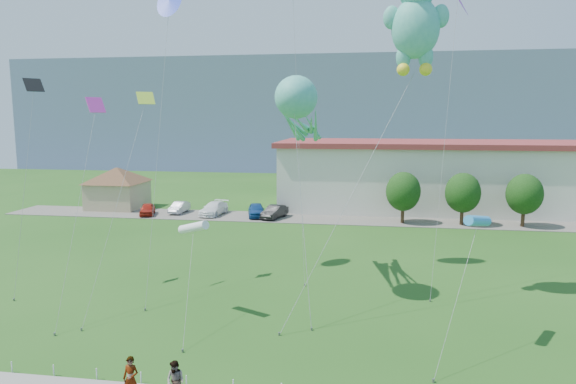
{
  "coord_description": "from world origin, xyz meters",
  "views": [
    {
      "loc": [
        6.22,
        -20.31,
        11.09
      ],
      "look_at": [
        1.82,
        8.0,
        6.91
      ],
      "focal_mm": 32.0,
      "sensor_mm": 36.0,
      "label": 1
    }
  ],
  "objects": [
    {
      "name": "parked_car_white",
      "position": [
        -11.0,
        35.29,
        0.78
      ],
      "size": [
        2.58,
        5.17,
        1.44
      ],
      "primitive_type": "imported",
      "rotation": [
        0.0,
        0.0,
        -0.12
      ],
      "color": "white",
      "rests_on": "parking_strip"
    },
    {
      "name": "pedestrian_left",
      "position": [
        -2.74,
        -2.71,
        0.98
      ],
      "size": [
        0.66,
        0.46,
        1.76
      ],
      "primitive_type": "imported",
      "rotation": [
        0.0,
        0.0,
        -0.06
      ],
      "color": "gray",
      "rests_on": "sidewalk"
    },
    {
      "name": "small_kite_yellow",
      "position": [
        -8.44,
        11.25,
        10.78
      ],
      "size": [
        1.29,
        9.85,
        12.79
      ],
      "color": "#9CC62E",
      "rests_on": "ground"
    },
    {
      "name": "small_kite_cyan",
      "position": [
        11.57,
        5.21,
        6.07
      ],
      "size": [
        2.71,
        5.78,
        6.55
      ],
      "color": "#2E91D1",
      "rests_on": "ground"
    },
    {
      "name": "small_kite_white",
      "position": [
        -3.3,
        6.54,
        4.97
      ],
      "size": [
        1.32,
        6.04,
        5.44
      ],
      "color": "white",
      "rests_on": "ground"
    },
    {
      "name": "small_kite_pink",
      "position": [
        -10.69,
        9.36,
        10.41
      ],
      "size": [
        2.13,
        8.53,
        12.3
      ],
      "color": "#FC38BB",
      "rests_on": "ground"
    },
    {
      "name": "tree_far",
      "position": [
        22.0,
        34.0,
        3.39
      ],
      "size": [
        3.6,
        3.6,
        5.47
      ],
      "color": "#3F2B19",
      "rests_on": "ground"
    },
    {
      "name": "parking_strip",
      "position": [
        0.0,
        35.0,
        0.03
      ],
      "size": [
        70.0,
        6.0,
        0.06
      ],
      "primitive_type": "cube",
      "color": "#59544C",
      "rests_on": "ground"
    },
    {
      "name": "pedestrian_right",
      "position": [
        -0.98,
        -2.53,
        0.91
      ],
      "size": [
        0.94,
        0.82,
        1.62
      ],
      "primitive_type": "imported",
      "rotation": [
        0.0,
        0.0,
        -0.31
      ],
      "color": "gray",
      "rests_on": "sidewalk"
    },
    {
      "name": "parked_car_blue",
      "position": [
        -5.96,
        34.93,
        0.81
      ],
      "size": [
        2.8,
        4.68,
        1.49
      ],
      "primitive_type": "imported",
      "rotation": [
        0.0,
        0.0,
        0.25
      ],
      "color": "navy",
      "rests_on": "parking_strip"
    },
    {
      "name": "warehouse",
      "position": [
        26.0,
        44.0,
        4.12
      ],
      "size": [
        61.0,
        15.0,
        8.2
      ],
      "color": "beige",
      "rests_on": "ground"
    },
    {
      "name": "tree_near",
      "position": [
        10.0,
        34.0,
        3.39
      ],
      "size": [
        3.6,
        3.6,
        5.47
      ],
      "color": "#3F2B19",
      "rests_on": "ground"
    },
    {
      "name": "tree_mid",
      "position": [
        16.0,
        34.0,
        3.39
      ],
      "size": [
        3.6,
        3.6,
        5.47
      ],
      "color": "#3F2B19",
      "rests_on": "ground"
    },
    {
      "name": "parked_car_red",
      "position": [
        -18.46,
        34.05,
        0.71
      ],
      "size": [
        2.63,
        4.08,
        1.29
      ],
      "primitive_type": "imported",
      "rotation": [
        0.0,
        0.0,
        0.31
      ],
      "color": "#AE2215",
      "rests_on": "parking_strip"
    },
    {
      "name": "teddy_bear_kite",
      "position": [
        8.89,
        12.23,
        16.82
      ],
      "size": [
        8.93,
        9.23,
        19.73
      ],
      "color": "teal",
      "rests_on": "ground"
    },
    {
      "name": "parked_car_black",
      "position": [
        -3.8,
        34.48,
        0.76
      ],
      "size": [
        2.6,
        4.49,
        1.4
      ],
      "primitive_type": "imported",
      "rotation": [
        0.0,
        0.0,
        -0.28
      ],
      "color": "black",
      "rests_on": "parking_strip"
    },
    {
      "name": "pavilion",
      "position": [
        -24.0,
        38.0,
        3.02
      ],
      "size": [
        9.2,
        9.2,
        5.0
      ],
      "color": "tan",
      "rests_on": "ground"
    },
    {
      "name": "small_kite_black",
      "position": [
        -15.01,
        9.82,
        11.58
      ],
      "size": [
        1.29,
        4.2,
        13.57
      ],
      "color": "black",
      "rests_on": "ground"
    },
    {
      "name": "parked_car_silver",
      "position": [
        -15.35,
        35.85,
        0.69
      ],
      "size": [
        1.48,
        3.89,
        1.26
      ],
      "primitive_type": "imported",
      "rotation": [
        0.0,
        0.0,
        -0.04
      ],
      "color": "#ACABB2",
      "rests_on": "parking_strip"
    },
    {
      "name": "small_kite_blue",
      "position": [
        -7.76,
        15.27,
        18.66
      ],
      "size": [
        2.44,
        9.81,
        19.87
      ],
      "color": "blue",
      "rests_on": "ground"
    },
    {
      "name": "octopus_kite",
      "position": [
        1.92,
        11.79,
        11.57
      ],
      "size": [
        2.94,
        11.83,
        13.57
      ],
      "color": "teal",
      "rests_on": "ground"
    },
    {
      "name": "rope_fence",
      "position": [
        0.0,
        -1.3,
        0.25
      ],
      "size": [
        26.05,
        0.05,
        0.5
      ],
      "color": "white",
      "rests_on": "ground"
    },
    {
      "name": "small_kite_purple",
      "position": [
        12.01,
        17.31,
        18.7
      ],
      "size": [
        2.84,
        7.72,
        19.88
      ],
      "color": "purple",
      "rests_on": "ground"
    },
    {
      "name": "hill_ridge",
      "position": [
        0.0,
        120.0,
        12.5
      ],
      "size": [
        160.0,
        50.0,
        25.0
      ],
      "primitive_type": "cube",
      "color": "slate",
      "rests_on": "ground"
    },
    {
      "name": "ground",
      "position": [
        0.0,
        0.0,
        0.0
      ],
      "size": [
        160.0,
        160.0,
        0.0
      ],
      "primitive_type": "plane",
      "color": "#1F4E16",
      "rests_on": "ground"
    }
  ]
}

